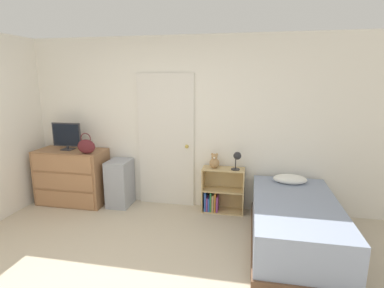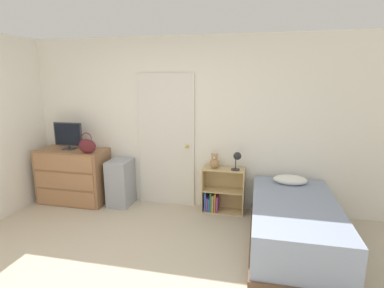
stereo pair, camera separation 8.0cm
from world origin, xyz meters
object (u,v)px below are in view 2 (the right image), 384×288
Objects in this scene: teddy_bear at (214,162)px; tv at (68,135)px; desk_lamp at (237,158)px; bookshelf at (220,193)px; handbag at (87,146)px; storage_bin at (121,183)px; bed at (294,224)px; dresser at (74,176)px.

tv is at bearing -177.29° from teddy_bear.
tv is 2.62m from desk_lamp.
desk_lamp is at bearing -11.36° from bookshelf.
handbag is 1.89m from teddy_bear.
teddy_bear is at bearing 3.01° from storage_bin.
desk_lamp reaches higher than bed.
dresser is 2.33m from bookshelf.
desk_lamp reaches higher than storage_bin.
tv is at bearing 168.67° from bed.
dresser is at bearing -176.30° from storage_bin.
tv is 3.49m from bed.
bookshelf is at bearing 2.81° from tv.
tv is at bearing -177.19° from bookshelf.
tv is 2.50m from bookshelf.
tv is 0.70× the size of bookshelf.
handbag is 0.46× the size of bookshelf.
teddy_bear is (2.23, 0.13, 0.33)m from dresser.
handbag is (0.37, -0.15, 0.54)m from dresser.
dresser is at bearing -176.67° from bookshelf.
storage_bin is at bearing 164.42° from bed.
bookshelf is (1.95, 0.29, -0.69)m from handbag.
dresser reaches higher than bookshelf.
teddy_bear is at bearing 8.53° from handbag.
tv reaches higher than bookshelf.
bed is at bearing -11.33° from tv.
desk_lamp is at bearing 1.18° from storage_bin.
desk_lamp is (1.78, 0.04, 0.49)m from storage_bin.
dresser is at bearing -20.75° from tv.
desk_lamp reaches higher than bookshelf.
storage_bin is (0.82, 0.03, -0.72)m from tv.
tv reaches higher than dresser.
tv is 0.26× the size of bed.
storage_bin reaches higher than bed.
dresser is 0.65m from tv.
desk_lamp is (2.56, 0.09, 0.42)m from dresser.
bookshelf is 0.49m from teddy_bear.
storage_bin is 1.51m from teddy_bear.
handbag reaches higher than teddy_bear.
storage_bin is 1.08× the size of bookshelf.
teddy_bear is (1.86, 0.28, -0.21)m from handbag.
tv reaches higher than handbag.
storage_bin is at bearing -176.99° from teddy_bear.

